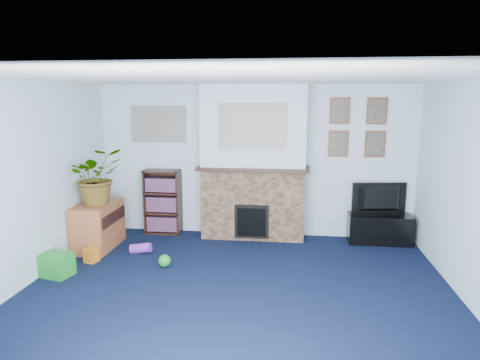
# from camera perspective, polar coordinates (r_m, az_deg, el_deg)

# --- Properties ---
(floor) EXTENTS (5.00, 4.50, 0.01)m
(floor) POSITION_cam_1_polar(r_m,az_deg,el_deg) (5.03, -0.52, -15.02)
(floor) COLOR black
(floor) RESTS_ON ground
(ceiling) EXTENTS (5.00, 4.50, 0.01)m
(ceiling) POSITION_cam_1_polar(r_m,az_deg,el_deg) (4.53, -0.58, 13.44)
(ceiling) COLOR white
(ceiling) RESTS_ON wall_back
(wall_back) EXTENTS (5.00, 0.04, 2.40)m
(wall_back) POSITION_cam_1_polar(r_m,az_deg,el_deg) (6.83, 1.93, 2.52)
(wall_back) COLOR silver
(wall_back) RESTS_ON ground
(wall_front) EXTENTS (5.00, 0.04, 2.40)m
(wall_front) POSITION_cam_1_polar(r_m,az_deg,el_deg) (2.52, -7.45, -12.67)
(wall_front) COLOR silver
(wall_front) RESTS_ON ground
(wall_left) EXTENTS (0.04, 4.50, 2.40)m
(wall_left) POSITION_cam_1_polar(r_m,az_deg,el_deg) (5.54, -27.13, -0.70)
(wall_left) COLOR silver
(wall_left) RESTS_ON ground
(wall_right) EXTENTS (0.04, 4.50, 2.40)m
(wall_right) POSITION_cam_1_polar(r_m,az_deg,el_deg) (4.97, 29.37, -2.13)
(wall_right) COLOR silver
(wall_right) RESTS_ON ground
(chimney_breast) EXTENTS (1.72, 0.50, 2.40)m
(chimney_breast) POSITION_cam_1_polar(r_m,az_deg,el_deg) (6.63, 1.77, 2.12)
(chimney_breast) COLOR brown
(chimney_breast) RESTS_ON ground
(collage_main) EXTENTS (1.00, 0.03, 0.68)m
(collage_main) POSITION_cam_1_polar(r_m,az_deg,el_deg) (6.36, 1.63, 7.14)
(collage_main) COLOR gray
(collage_main) RESTS_ON chimney_breast
(collage_left) EXTENTS (0.90, 0.03, 0.58)m
(collage_left) POSITION_cam_1_polar(r_m,az_deg,el_deg) (7.06, -10.78, 7.34)
(collage_left) COLOR gray
(collage_left) RESTS_ON wall_back
(portrait_tl) EXTENTS (0.30, 0.03, 0.40)m
(portrait_tl) POSITION_cam_1_polar(r_m,az_deg,el_deg) (6.75, 13.16, 8.96)
(portrait_tl) COLOR brown
(portrait_tl) RESTS_ON wall_back
(portrait_tr) EXTENTS (0.30, 0.03, 0.40)m
(portrait_tr) POSITION_cam_1_polar(r_m,az_deg,el_deg) (6.83, 17.80, 8.74)
(portrait_tr) COLOR brown
(portrait_tr) RESTS_ON wall_back
(portrait_bl) EXTENTS (0.30, 0.03, 0.40)m
(portrait_bl) POSITION_cam_1_polar(r_m,az_deg,el_deg) (6.79, 12.97, 4.74)
(portrait_bl) COLOR brown
(portrait_bl) RESTS_ON wall_back
(portrait_br) EXTENTS (0.30, 0.03, 0.40)m
(portrait_br) POSITION_cam_1_polar(r_m,az_deg,el_deg) (6.86, 17.56, 4.58)
(portrait_br) COLOR brown
(portrait_br) RESTS_ON wall_back
(tv_stand) EXTENTS (0.93, 0.39, 0.44)m
(tv_stand) POSITION_cam_1_polar(r_m,az_deg,el_deg) (6.94, 18.06, -6.15)
(tv_stand) COLOR black
(tv_stand) RESTS_ON ground
(television) EXTENTS (0.84, 0.24, 0.48)m
(television) POSITION_cam_1_polar(r_m,az_deg,el_deg) (6.84, 18.25, -2.44)
(television) COLOR black
(television) RESTS_ON tv_stand
(bookshelf) EXTENTS (0.58, 0.28, 1.05)m
(bookshelf) POSITION_cam_1_polar(r_m,az_deg,el_deg) (7.12, -10.22, -3.05)
(bookshelf) COLOR black
(bookshelf) RESTS_ON ground
(sideboard) EXTENTS (0.48, 0.87, 0.68)m
(sideboard) POSITION_cam_1_polar(r_m,az_deg,el_deg) (6.71, -18.39, -5.64)
(sideboard) COLOR #9C5832
(sideboard) RESTS_ON ground
(potted_plant) EXTENTS (0.98, 0.97, 0.82)m
(potted_plant) POSITION_cam_1_polar(r_m,az_deg,el_deg) (6.48, -18.58, 0.48)
(potted_plant) COLOR #26661E
(potted_plant) RESTS_ON sideboard
(mantel_clock) EXTENTS (0.11, 0.06, 0.15)m
(mantel_clock) POSITION_cam_1_polar(r_m,az_deg,el_deg) (6.58, 1.72, 2.37)
(mantel_clock) COLOR gold
(mantel_clock) RESTS_ON chimney_breast
(mantel_candle) EXTENTS (0.04, 0.04, 0.14)m
(mantel_candle) POSITION_cam_1_polar(r_m,az_deg,el_deg) (6.56, 4.03, 2.41)
(mantel_candle) COLOR #B2BFC6
(mantel_candle) RESTS_ON chimney_breast
(mantel_teddy) EXTENTS (0.14, 0.14, 0.14)m
(mantel_teddy) POSITION_cam_1_polar(r_m,az_deg,el_deg) (6.64, -2.38, 2.40)
(mantel_teddy) COLOR slate
(mantel_teddy) RESTS_ON chimney_breast
(mantel_can) EXTENTS (0.05, 0.05, 0.11)m
(mantel_can) POSITION_cam_1_polar(r_m,az_deg,el_deg) (6.56, 7.63, 2.16)
(mantel_can) COLOR orange
(mantel_can) RESTS_ON chimney_breast
(green_crate) EXTENTS (0.42, 0.36, 0.29)m
(green_crate) POSITION_cam_1_polar(r_m,az_deg,el_deg) (5.92, -23.25, -10.38)
(green_crate) COLOR #198C26
(green_crate) RESTS_ON ground
(toy_ball) EXTENTS (0.17, 0.17, 0.17)m
(toy_ball) POSITION_cam_1_polar(r_m,az_deg,el_deg) (5.82, -10.03, -10.50)
(toy_ball) COLOR #198C26
(toy_ball) RESTS_ON ground
(toy_block) EXTENTS (0.19, 0.19, 0.19)m
(toy_block) POSITION_cam_1_polar(r_m,az_deg,el_deg) (6.23, -19.19, -9.32)
(toy_block) COLOR orange
(toy_block) RESTS_ON ground
(toy_tube) EXTENTS (0.32, 0.14, 0.18)m
(toy_tube) POSITION_cam_1_polar(r_m,az_deg,el_deg) (6.39, -13.08, -8.85)
(toy_tube) COLOR purple
(toy_tube) RESTS_ON ground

